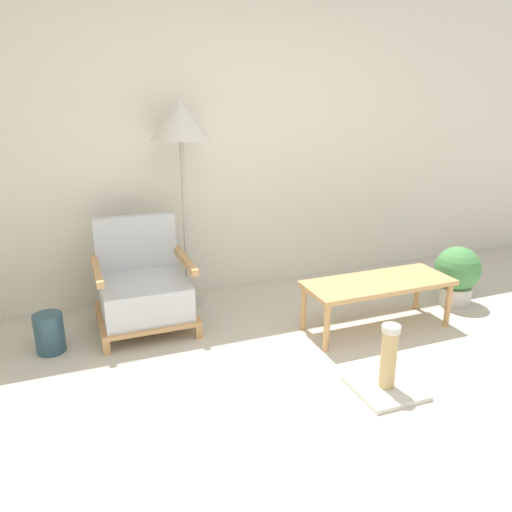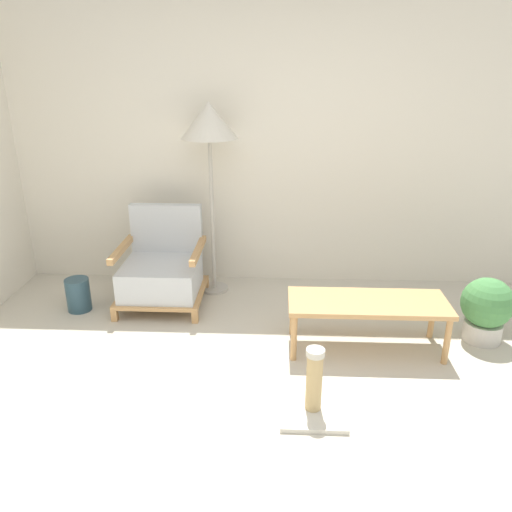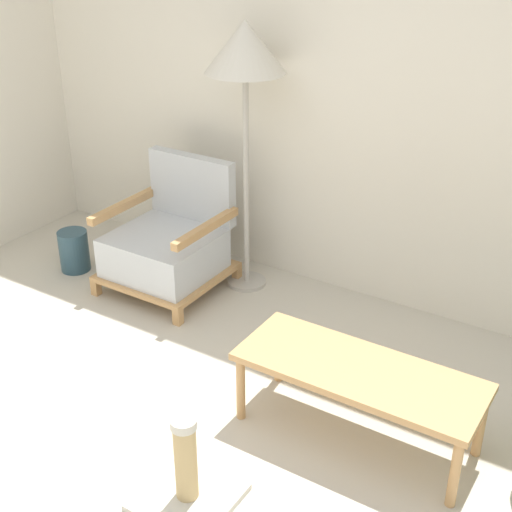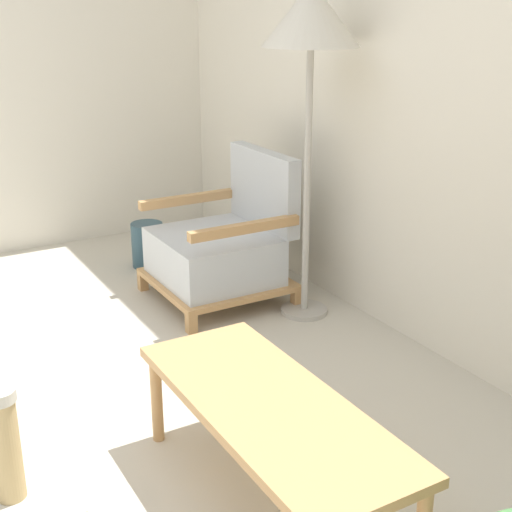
% 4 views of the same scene
% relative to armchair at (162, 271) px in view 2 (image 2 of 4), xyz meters
% --- Properties ---
extents(ground_plane, '(14.00, 14.00, 0.00)m').
position_rel_armchair_xyz_m(ground_plane, '(0.95, -1.78, -0.30)').
color(ground_plane, beige).
extents(wall_back, '(8.00, 0.06, 2.70)m').
position_rel_armchair_xyz_m(wall_back, '(0.95, 0.60, 1.05)').
color(wall_back, silver).
rests_on(wall_back, ground_plane).
extents(armchair, '(0.71, 0.69, 0.82)m').
position_rel_armchair_xyz_m(armchair, '(0.00, 0.00, 0.00)').
color(armchair, tan).
rests_on(armchair, ground_plane).
extents(floor_lamp, '(0.47, 0.47, 1.68)m').
position_rel_armchair_xyz_m(floor_lamp, '(0.41, 0.28, 1.17)').
color(floor_lamp, '#B7B2A8').
rests_on(floor_lamp, ground_plane).
extents(coffee_table, '(1.14, 0.44, 0.39)m').
position_rel_armchair_xyz_m(coffee_table, '(1.64, -0.68, 0.04)').
color(coffee_table, tan).
rests_on(coffee_table, ground_plane).
extents(vase, '(0.20, 0.20, 0.28)m').
position_rel_armchair_xyz_m(vase, '(-0.69, -0.17, -0.16)').
color(vase, '#2D4C5B').
rests_on(vase, ground_plane).
extents(potted_plant, '(0.38, 0.38, 0.50)m').
position_rel_armchair_xyz_m(potted_plant, '(2.55, -0.52, -0.03)').
color(potted_plant, beige).
rests_on(potted_plant, ground_plane).
extents(scratching_post, '(0.39, 0.39, 0.44)m').
position_rel_armchair_xyz_m(scratching_post, '(1.22, -1.43, -0.19)').
color(scratching_post, beige).
rests_on(scratching_post, ground_plane).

